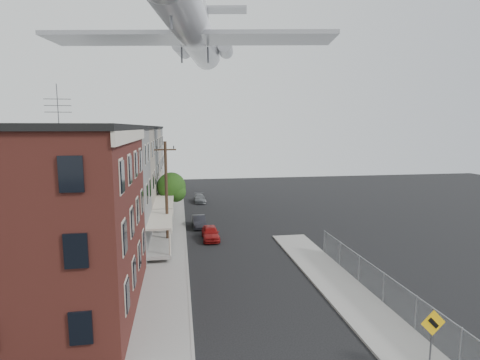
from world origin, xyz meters
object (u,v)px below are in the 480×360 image
(car_near, at_px, (210,233))
(car_far, at_px, (200,198))
(car_mid, at_px, (199,221))
(utility_pole, at_px, (166,192))
(street_tree, at_px, (172,188))
(warning_sign, at_px, (432,331))
(airplane, at_px, (194,32))

(car_near, height_order, car_far, car_near)
(car_near, xyz_separation_m, car_mid, (-0.80, 4.50, -0.04))
(car_near, xyz_separation_m, car_far, (0.00, 17.48, -0.10))
(car_mid, height_order, car_far, car_mid)
(car_far, bearing_deg, utility_pole, -102.79)
(utility_pole, bearing_deg, street_tree, 88.11)
(warning_sign, xyz_separation_m, utility_pole, (-11.20, 19.03, 2.79))
(airplane, bearing_deg, car_mid, -86.98)
(car_near, height_order, airplane, airplane)
(warning_sign, distance_m, car_near, 21.54)
(car_far, bearing_deg, car_mid, -94.79)
(warning_sign, relative_size, car_near, 0.75)
(warning_sign, xyz_separation_m, street_tree, (-10.87, 28.95, 1.57))
(car_mid, relative_size, airplane, 0.11)
(utility_pole, distance_m, car_mid, 7.61)
(warning_sign, relative_size, car_far, 0.76)
(car_near, relative_size, car_far, 1.01)
(warning_sign, bearing_deg, airplane, 107.24)
(utility_pole, xyz_separation_m, car_far, (3.80, 18.65, -4.14))
(utility_pole, height_order, street_tree, utility_pole)
(utility_pole, xyz_separation_m, street_tree, (0.33, 9.92, -1.22))
(utility_pole, bearing_deg, car_mid, 62.10)
(utility_pole, distance_m, airplane, 17.16)
(utility_pole, relative_size, car_near, 2.42)
(street_tree, height_order, car_near, street_tree)
(street_tree, bearing_deg, car_far, 68.29)
(car_far, bearing_deg, warning_sign, -80.15)
(warning_sign, relative_size, utility_pole, 0.31)
(car_near, relative_size, car_mid, 1.04)
(car_near, xyz_separation_m, airplane, (-0.91, 6.58, 19.08))
(utility_pole, relative_size, car_mid, 2.51)
(car_near, bearing_deg, utility_pole, -163.15)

